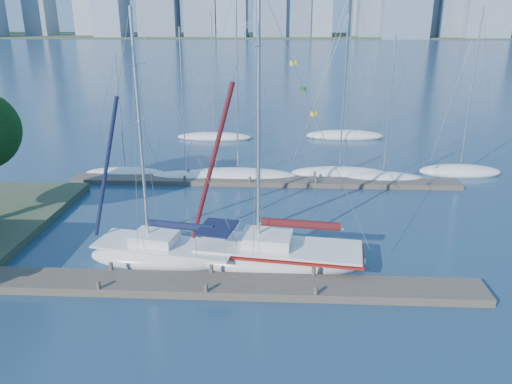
{
  "coord_description": "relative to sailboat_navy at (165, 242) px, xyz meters",
  "views": [
    {
      "loc": [
        3.3,
        -20.75,
        12.32
      ],
      "look_at": [
        2.04,
        4.0,
        3.55
      ],
      "focal_mm": 35.0,
      "sensor_mm": 36.0,
      "label": 1
    }
  ],
  "objects": [
    {
      "name": "ground",
      "position": [
        2.72,
        -2.88,
        -1.07
      ],
      "size": [
        700.0,
        700.0,
        0.0
      ],
      "primitive_type": "plane",
      "color": "#172F4B",
      "rests_on": "ground"
    },
    {
      "name": "far_dock",
      "position": [
        4.72,
        13.12,
        -0.89
      ],
      "size": [
        30.0,
        1.8,
        0.36
      ],
      "primitive_type": "cube",
      "color": "#473D34",
      "rests_on": "ground"
    },
    {
      "name": "bg_boat_7",
      "position": [
        12.85,
        29.02,
        -0.76
      ],
      "size": [
        8.25,
        2.43,
        16.3
      ],
      "rotation": [
        0.0,
        0.0,
        0.0
      ],
      "color": "white",
      "rests_on": "ground"
    },
    {
      "name": "bg_boat_4",
      "position": [
        14.14,
        14.26,
        -0.83
      ],
      "size": [
        6.61,
        3.13,
        11.38
      ],
      "rotation": [
        0.0,
        0.0,
        -0.17
      ],
      "color": "white",
      "rests_on": "ground"
    },
    {
      "name": "far_shore",
      "position": [
        2.72,
        317.12,
        -1.07
      ],
      "size": [
        800.0,
        100.0,
        1.5
      ],
      "primitive_type": "cube",
      "color": "#38472D",
      "rests_on": "ground"
    },
    {
      "name": "bg_boat_0",
      "position": [
        -6.59,
        14.66,
        -0.86
      ],
      "size": [
        6.88,
        4.06,
        9.91
      ],
      "rotation": [
        0.0,
        0.0,
        -0.35
      ],
      "color": "white",
      "rests_on": "ground"
    },
    {
      "name": "bg_boat_6",
      "position": [
        -1.02,
        27.81,
        -0.82
      ],
      "size": [
        7.96,
        2.22,
        13.1
      ],
      "rotation": [
        0.0,
        0.0,
        -0.02
      ],
      "color": "white",
      "rests_on": "ground"
    },
    {
      "name": "sailboat_navy",
      "position": [
        0.0,
        0.0,
        0.0
      ],
      "size": [
        8.44,
        4.14,
        13.32
      ],
      "rotation": [
        0.0,
        0.0,
        -0.19
      ],
      "color": "white",
      "rests_on": "ground"
    },
    {
      "name": "sailboat_maroon",
      "position": [
        5.98,
        -0.16,
        0.01
      ],
      "size": [
        9.5,
        4.18,
        14.5
      ],
      "rotation": [
        0.0,
        0.0,
        -0.13
      ],
      "color": "white",
      "rests_on": "ground"
    },
    {
      "name": "bg_boat_1",
      "position": [
        -1.46,
        13.89,
        -0.83
      ],
      "size": [
        6.15,
        3.98,
        11.89
      ],
      "rotation": [
        0.0,
        0.0,
        -0.39
      ],
      "color": "white",
      "rests_on": "ground"
    },
    {
      "name": "bg_boat_3",
      "position": [
        10.84,
        15.55,
        -0.83
      ],
      "size": [
        7.87,
        2.15,
        12.84
      ],
      "rotation": [
        0.0,
        0.0,
        0.01
      ],
      "color": "white",
      "rests_on": "ground"
    },
    {
      "name": "bg_boat_5",
      "position": [
        20.81,
        16.44,
        -0.79
      ],
      "size": [
        6.99,
        4.85,
        13.4
      ],
      "rotation": [
        0.0,
        0.0,
        0.43
      ],
      "color": "white",
      "rests_on": "ground"
    },
    {
      "name": "near_dock",
      "position": [
        2.72,
        -2.88,
        -0.87
      ],
      "size": [
        26.0,
        2.0,
        0.4
      ],
      "primitive_type": "cube",
      "color": "#473D34",
      "rests_on": "ground"
    },
    {
      "name": "bg_boat_2",
      "position": [
        2.64,
        14.29,
        -0.79
      ],
      "size": [
        9.77,
        5.67,
        14.52
      ],
      "rotation": [
        0.0,
        0.0,
        -0.36
      ],
      "color": "white",
      "rests_on": "ground"
    }
  ]
}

